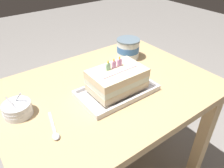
{
  "coord_description": "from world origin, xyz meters",
  "views": [
    {
      "loc": [
        -0.48,
        -0.69,
        1.29
      ],
      "look_at": [
        0.0,
        -0.03,
        0.75
      ],
      "focal_mm": 34.98,
      "sensor_mm": 36.0,
      "label": 1
    }
  ],
  "objects_px": {
    "foil_tray": "(117,91)",
    "serving_spoon_near_tray": "(55,133)",
    "birthday_cake": "(117,79)",
    "bowl_stack": "(18,109)",
    "ice_cream_tub": "(128,48)"
  },
  "relations": [
    {
      "from": "birthday_cake",
      "to": "bowl_stack",
      "type": "xyz_separation_m",
      "value": [
        -0.4,
        0.11,
        -0.05
      ]
    },
    {
      "from": "bowl_stack",
      "to": "ice_cream_tub",
      "type": "bearing_deg",
      "value": 10.7
    },
    {
      "from": "foil_tray",
      "to": "ice_cream_tub",
      "type": "height_order",
      "value": "ice_cream_tub"
    },
    {
      "from": "foil_tray",
      "to": "ice_cream_tub",
      "type": "distance_m",
      "value": 0.36
    },
    {
      "from": "foil_tray",
      "to": "serving_spoon_near_tray",
      "type": "relative_size",
      "value": 2.18
    },
    {
      "from": "birthday_cake",
      "to": "bowl_stack",
      "type": "relative_size",
      "value": 2.13
    },
    {
      "from": "foil_tray",
      "to": "ice_cream_tub",
      "type": "xyz_separation_m",
      "value": [
        0.26,
        0.24,
        0.05
      ]
    },
    {
      "from": "birthday_cake",
      "to": "serving_spoon_near_tray",
      "type": "relative_size",
      "value": 1.5
    },
    {
      "from": "bowl_stack",
      "to": "serving_spoon_near_tray",
      "type": "height_order",
      "value": "bowl_stack"
    },
    {
      "from": "birthday_cake",
      "to": "ice_cream_tub",
      "type": "relative_size",
      "value": 1.81
    },
    {
      "from": "bowl_stack",
      "to": "ice_cream_tub",
      "type": "relative_size",
      "value": 0.85
    },
    {
      "from": "foil_tray",
      "to": "serving_spoon_near_tray",
      "type": "distance_m",
      "value": 0.33
    },
    {
      "from": "ice_cream_tub",
      "to": "serving_spoon_near_tray",
      "type": "bearing_deg",
      "value": -152.57
    },
    {
      "from": "foil_tray",
      "to": "birthday_cake",
      "type": "bearing_deg",
      "value": 90.0
    },
    {
      "from": "birthday_cake",
      "to": "bowl_stack",
      "type": "bearing_deg",
      "value": 164.05
    }
  ]
}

